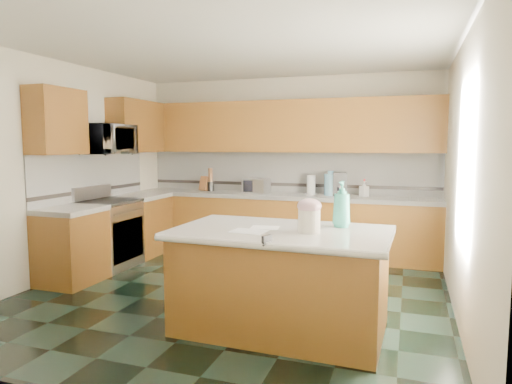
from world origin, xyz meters
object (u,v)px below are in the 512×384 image
at_px(island_base, 281,283).
at_px(treat_jar, 309,221).
at_px(island_top, 281,233).
at_px(soap_bottle_island, 342,204).
at_px(knife_block, 205,184).
at_px(toaster_oven, 256,186).
at_px(coffee_maker, 340,184).

distance_m(island_base, treat_jar, 0.65).
bearing_deg(island_top, island_base, -61.89).
relative_size(treat_jar, soap_bottle_island, 0.47).
bearing_deg(treat_jar, knife_block, 114.54).
bearing_deg(island_top, toaster_oven, 114.32).
bearing_deg(island_top, coffee_maker, 89.62).
xyz_separation_m(treat_jar, knife_block, (-2.33, 2.89, 0.02)).
relative_size(island_top, knife_block, 8.21).
relative_size(island_base, treat_jar, 9.05).
bearing_deg(treat_jar, soap_bottle_island, 42.67).
relative_size(knife_block, coffee_maker, 0.68).
distance_m(treat_jar, coffee_maker, 2.93).
relative_size(soap_bottle_island, knife_block, 1.83).
bearing_deg(treat_jar, island_top, 152.50).
xyz_separation_m(treat_jar, toaster_oven, (-1.45, 2.89, 0.01)).
height_order(island_top, soap_bottle_island, soap_bottle_island).
distance_m(knife_block, toaster_oven, 0.88).
bearing_deg(toaster_oven, soap_bottle_island, -48.76).
relative_size(island_base, toaster_oven, 4.74).
distance_m(treat_jar, knife_block, 3.72).
xyz_separation_m(island_base, coffee_maker, (0.10, 2.86, 0.66)).
xyz_separation_m(knife_block, coffee_maker, (2.17, 0.03, 0.06)).
xyz_separation_m(island_top, knife_block, (-2.07, 2.83, 0.15)).
height_order(island_base, coffee_maker, coffee_maker).
height_order(island_top, toaster_oven, toaster_oven).
distance_m(island_base, island_top, 0.46).
bearing_deg(coffee_maker, treat_jar, -98.14).
bearing_deg(island_base, treat_jar, -11.57).
xyz_separation_m(soap_bottle_island, toaster_oven, (-1.68, 2.54, -0.10)).
relative_size(island_top, toaster_oven, 5.00).
relative_size(island_top, soap_bottle_island, 4.49).
bearing_deg(island_base, toaster_oven, 114.32).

